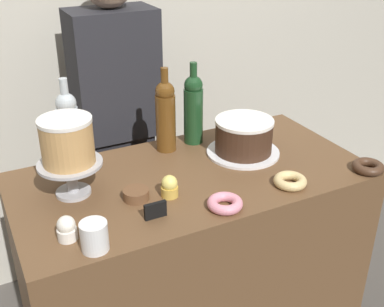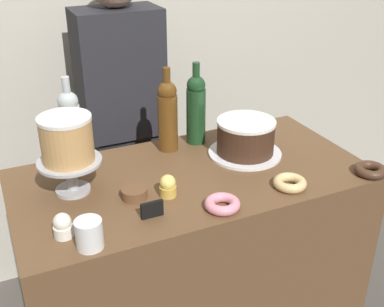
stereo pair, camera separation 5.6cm
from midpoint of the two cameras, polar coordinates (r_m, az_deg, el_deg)
back_wall at (r=2.35m, az=-8.69°, el=15.49°), size 6.00×0.05×2.60m
display_counter at (r=1.95m, az=0.85°, el=-14.34°), size 1.24×0.63×0.92m
cake_stand_pedestal at (r=1.59m, az=-13.24°, el=-1.96°), size 0.21×0.21×0.12m
white_layer_cake at (r=1.54m, az=-13.67°, el=1.70°), size 0.17×0.17×0.15m
silver_serving_platter at (r=1.84m, az=7.16°, el=0.05°), size 0.28×0.28×0.01m
chocolate_round_cake at (r=1.81m, az=7.28°, el=2.02°), size 0.22×0.22×0.13m
wine_bottle_green at (r=1.87m, az=1.35°, el=5.43°), size 0.08×0.08×0.33m
wine_bottle_amber at (r=1.81m, az=-2.15°, el=4.64°), size 0.08×0.08×0.33m
wine_bottle_clear at (r=1.75m, az=-13.31°, el=3.19°), size 0.08×0.08×0.33m
cupcake_vanilla at (r=1.40m, az=-13.99°, el=-8.36°), size 0.06×0.06×0.07m
cupcake_lemon at (r=1.55m, az=-1.85°, el=-3.91°), size 0.06×0.06×0.07m
donut_glazed at (r=1.64m, az=12.52°, el=-3.44°), size 0.11×0.11×0.03m
donut_pink at (r=1.49m, az=4.71°, el=-6.02°), size 0.11×0.11×0.03m
donut_chocolate at (r=1.80m, az=21.29°, el=-1.85°), size 0.11×0.11×0.03m
cookie_stack at (r=1.55m, az=-5.83°, el=-4.73°), size 0.08×0.08×0.03m
price_sign_chalkboard at (r=1.45m, az=-3.66°, el=-6.67°), size 0.07×0.01×0.05m
coffee_cup_ceramic at (r=1.34m, az=-10.94°, el=-9.39°), size 0.08×0.08×0.08m
barista_figure at (r=2.22m, az=-7.39°, el=2.33°), size 0.36×0.22×1.60m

